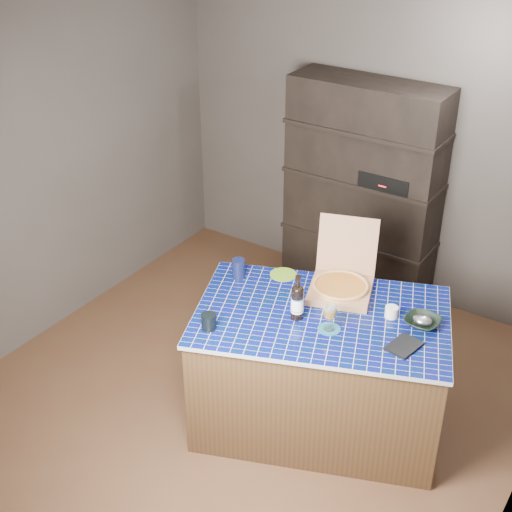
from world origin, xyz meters
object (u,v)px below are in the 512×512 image
Objects in this scene: dvd_case at (404,346)px; kitchen_island at (319,369)px; mead_bottle at (297,302)px; pizza_box at (341,284)px; wine_glass at (330,312)px; bowl at (422,322)px.

kitchen_island is at bearing -172.22° from dvd_case.
mead_bottle reaches higher than kitchen_island.
pizza_box reaches higher than mead_bottle.
pizza_box is 2.79× the size of dvd_case.
dvd_case is at bearing 10.80° from wine_glass.
pizza_box is at bearing 73.84° from kitchen_island.
pizza_box is at bearing 161.33° from dvd_case.
dvd_case is at bearing -48.07° from pizza_box.
kitchen_island is 3.14× the size of pizza_box.
pizza_box is 0.43m from wine_glass.
dvd_case is 1.00× the size of bowl.
kitchen_island is at bearing -157.28° from bowl.
wine_glass is at bearing 0.83° from mead_bottle.
mead_bottle is 0.74m from bowl.
pizza_box is 0.57m from bowl.
dvd_case reaches higher than kitchen_island.
wine_glass is (0.22, 0.00, 0.01)m from mead_bottle.
mead_bottle is (-0.08, -0.40, 0.06)m from pizza_box.
bowl is (0.65, 0.34, -0.09)m from mead_bottle.
kitchen_island is 8.74× the size of dvd_case.
wine_glass reaches higher than kitchen_island.
bowl is at bearing -25.18° from pizza_box.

